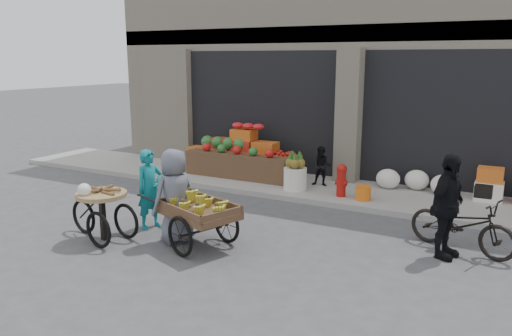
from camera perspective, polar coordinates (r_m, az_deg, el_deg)
The scene contains 15 objects.
ground at distance 8.02m, azimuth -1.14°, elevation -9.82°, with size 80.00×80.00×0.00m, color #424244.
sidewalk at distance 11.56m, azimuth 8.88°, elevation -2.61°, with size 18.00×2.20×0.12m, color gray.
building at distance 14.95m, azimuth 14.52°, elevation 13.37°, with size 14.00×6.45×7.00m.
fruit_display at distance 12.67m, azimuth -1.23°, elevation 1.71°, with size 3.10×1.12×1.24m.
pineapple_bin at distance 11.30m, azimuth 4.50°, elevation -1.23°, with size 0.52×0.52×0.50m, color silver.
fire_hydrant at distance 10.84m, azimuth 9.73°, elevation -1.24°, with size 0.22×0.22×0.71m.
orange_bucket at distance 10.71m, azimuth 12.14°, elevation -2.80°, with size 0.32×0.32×0.30m, color orange.
right_bay_goods at distance 11.51m, azimuth 22.33°, elevation -1.69°, with size 3.35×0.60×0.70m.
seated_person at distance 11.64m, azimuth 7.51°, elevation 0.20°, with size 0.45×0.35×0.93m, color black.
banana_cart at distance 8.19m, azimuth -6.79°, elevation -4.46°, with size 2.36×1.54×0.92m.
vendor_woman at distance 9.20m, azimuth -12.03°, elevation -2.38°, with size 0.53×0.35×1.45m, color #10787F.
tricycle_cart at distance 8.83m, azimuth -17.20°, elevation -4.38°, with size 1.45×0.95×0.95m.
vendor_grey at distance 8.41m, azimuth -9.26°, elevation -3.17°, with size 0.78×0.51×1.59m, color slate.
bicycle at distance 8.64m, azimuth 22.49°, elevation -5.95°, with size 0.60×1.72×0.90m, color black.
cyclist at distance 8.17m, azimuth 21.00°, elevation -4.12°, with size 0.97×0.40×1.65m, color black.
Camera 1 is at (3.65, -6.46, 3.05)m, focal length 35.00 mm.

